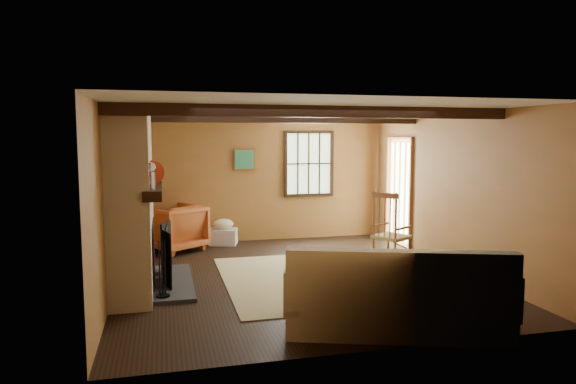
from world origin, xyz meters
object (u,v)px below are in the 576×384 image
object	(u,v)px
rocking_chair	(390,234)
armchair	(175,228)
fireplace	(134,206)
laundry_basket	(223,237)
sofa	(396,299)

from	to	relation	value
rocking_chair	armchair	size ratio (longest dim) A/B	1.31
rocking_chair	armchair	world-z (taller)	rocking_chair
fireplace	armchair	distance (m)	2.33
fireplace	armchair	bearing A→B (deg)	75.17
laundry_basket	armchair	size ratio (longest dim) A/B	0.55
rocking_chair	sofa	world-z (taller)	rocking_chair
fireplace	laundry_basket	distance (m)	3.03
sofa	laundry_basket	xyz separation A→B (m)	(-1.27, 4.76, -0.18)
rocking_chair	armchair	distance (m)	3.80
fireplace	armchair	size ratio (longest dim) A/B	2.64
rocking_chair	sofa	bearing A→B (deg)	125.65
sofa	armchair	world-z (taller)	sofa
fireplace	laundry_basket	world-z (taller)	fireplace
fireplace	sofa	world-z (taller)	fireplace
fireplace	rocking_chair	world-z (taller)	fireplace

